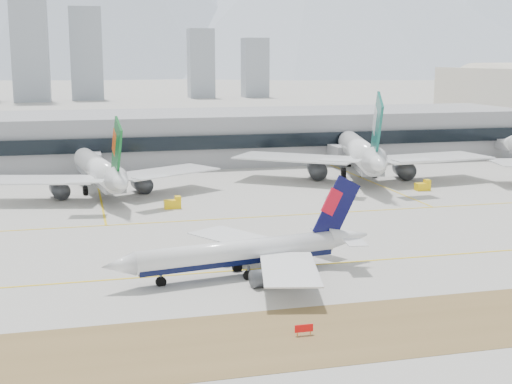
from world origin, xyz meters
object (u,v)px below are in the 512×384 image
object	(u,v)px
widebody_eva	(100,172)
widebody_cathay	(360,154)
taxiing_airliner	(247,252)
terminal	(192,136)

from	to	relation	value
widebody_eva	widebody_cathay	distance (m)	68.60
taxiing_airliner	terminal	distance (m)	122.90
taxiing_airliner	terminal	size ratio (longest dim) A/B	0.15
widebody_cathay	terminal	bearing A→B (deg)	53.85
taxiing_airliner	widebody_cathay	world-z (taller)	widebody_cathay
taxiing_airliner	widebody_eva	size ratio (longest dim) A/B	0.75
widebody_eva	terminal	bearing A→B (deg)	-38.75
widebody_eva	widebody_cathay	world-z (taller)	widebody_cathay
widebody_cathay	terminal	size ratio (longest dim) A/B	0.24
widebody_eva	widebody_cathay	bearing A→B (deg)	-92.63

